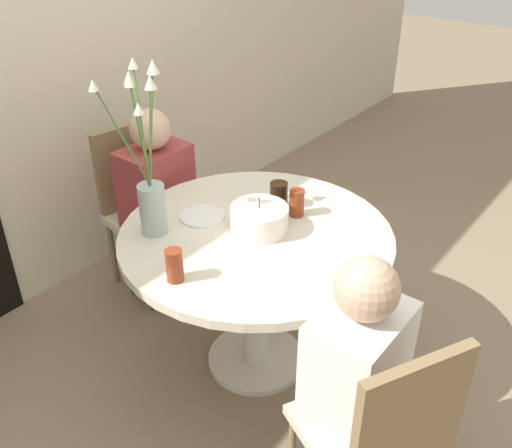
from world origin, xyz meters
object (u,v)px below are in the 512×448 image
object	(u,v)px
person_woman	(159,213)
drink_glass_0	(174,265)
side_plate	(202,216)
drink_glass_1	(297,203)
birthday_cake	(259,219)
person_boy	(353,399)
drink_glass_2	(279,195)
flower_vase	(149,184)
chair_left_flank	(381,433)
chair_near_front	(142,201)

from	to	relation	value
person_woman	drink_glass_0	bearing A→B (deg)	-128.41
side_plate	drink_glass_1	xyz separation A→B (m)	(0.27, -0.31, 0.06)
birthday_cake	person_boy	world-z (taller)	person_boy
side_plate	drink_glass_0	bearing A→B (deg)	-149.67
drink_glass_2	drink_glass_0	bearing A→B (deg)	-177.96
flower_vase	side_plate	distance (m)	0.31
side_plate	birthday_cake	bearing A→B (deg)	-75.31
chair_left_flank	flower_vase	size ratio (longest dim) A/B	1.30
drink_glass_0	chair_left_flank	bearing A→B (deg)	-87.72
flower_vase	drink_glass_1	distance (m)	0.63
side_plate	drink_glass_0	world-z (taller)	drink_glass_0
drink_glass_1	flower_vase	bearing A→B (deg)	139.92
drink_glass_1	person_boy	distance (m)	0.89
chair_left_flank	side_plate	world-z (taller)	chair_left_flank
chair_left_flank	drink_glass_2	bearing A→B (deg)	-99.83
chair_left_flank	person_boy	size ratio (longest dim) A/B	0.85
birthday_cake	drink_glass_1	xyz separation A→B (m)	(0.20, -0.05, 0.01)
flower_vase	drink_glass_2	distance (m)	0.59
side_plate	person_boy	world-z (taller)	person_boy
flower_vase	drink_glass_0	size ratio (longest dim) A/B	5.37
chair_near_front	drink_glass_0	xyz separation A→B (m)	(-0.59, -0.87, 0.29)
birthday_cake	drink_glass_0	xyz separation A→B (m)	(-0.46, 0.03, 0.01)
chair_left_flank	birthday_cake	bearing A→B (deg)	-91.20
drink_glass_0	drink_glass_1	world-z (taller)	drink_glass_0
chair_left_flank	person_woman	world-z (taller)	person_woman
flower_vase	person_woman	world-z (taller)	flower_vase
chair_near_front	side_plate	size ratio (longest dim) A/B	4.65
drink_glass_1	chair_left_flank	bearing A→B (deg)	-129.24
flower_vase	drink_glass_0	bearing A→B (deg)	-121.14
chair_near_front	person_woman	bearing A→B (deg)	-90.00
flower_vase	person_boy	bearing A→B (deg)	-94.78
drink_glass_2	chair_left_flank	bearing A→B (deg)	-126.20
birthday_cake	drink_glass_2	size ratio (longest dim) A/B	2.05
birthday_cake	drink_glass_0	size ratio (longest dim) A/B	1.88
person_boy	flower_vase	bearing A→B (deg)	85.22
drink_glass_2	flower_vase	bearing A→B (deg)	148.94
chair_left_flank	chair_near_front	bearing A→B (deg)	-81.62
person_woman	flower_vase	bearing A→B (deg)	-133.29
drink_glass_2	side_plate	bearing A→B (deg)	143.65
drink_glass_1	person_woman	distance (m)	0.85
side_plate	drink_glass_0	xyz separation A→B (m)	(-0.39, -0.23, 0.06)
drink_glass_0	flower_vase	bearing A→B (deg)	58.86
person_woman	drink_glass_1	bearing A→B (deg)	-83.15
person_boy	person_woman	bearing A→B (deg)	72.02
drink_glass_2	person_woman	xyz separation A→B (m)	(-0.11, 0.69, -0.29)
person_woman	person_boy	xyz separation A→B (m)	(-0.46, -1.42, 0.00)
person_boy	chair_left_flank	bearing A→B (deg)	-116.37
birthday_cake	chair_left_flank	bearing A→B (deg)	-117.57
flower_vase	drink_glass_2	world-z (taller)	flower_vase
drink_glass_0	drink_glass_1	distance (m)	0.67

